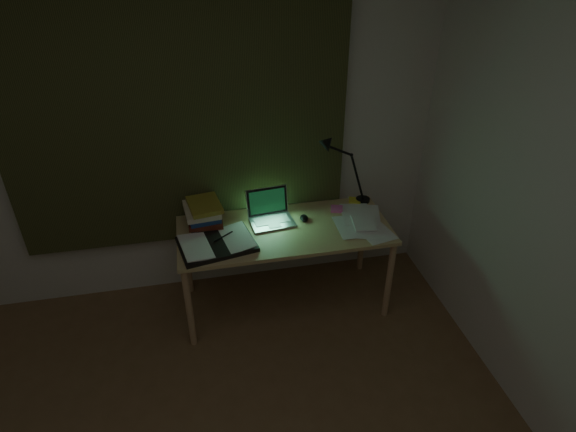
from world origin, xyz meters
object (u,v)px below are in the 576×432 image
(book_stack, at_px, (204,214))
(desk_lamp, at_px, (366,167))
(laptop, at_px, (272,210))
(loose_papers, at_px, (356,223))
(desk, at_px, (285,267))
(open_textbook, at_px, (217,243))

(book_stack, distance_m, desk_lamp, 1.17)
(laptop, relative_size, desk_lamp, 0.60)
(book_stack, bearing_deg, loose_papers, -10.96)
(desk, bearing_deg, open_textbook, -166.90)
(desk_lamp, bearing_deg, book_stack, -165.00)
(desk_lamp, bearing_deg, loose_papers, -107.01)
(laptop, distance_m, book_stack, 0.46)
(laptop, xyz_separation_m, open_textbook, (-0.39, -0.19, -0.08))
(laptop, distance_m, open_textbook, 0.44)
(desk, height_order, loose_papers, loose_papers)
(desk, distance_m, desk_lamp, 0.91)
(book_stack, bearing_deg, open_textbook, -77.08)
(open_textbook, xyz_separation_m, book_stack, (-0.06, 0.26, 0.07))
(desk, xyz_separation_m, laptop, (-0.07, 0.08, 0.43))
(loose_papers, bearing_deg, desk_lamp, 62.52)
(open_textbook, height_order, desk_lamp, desk_lamp)
(desk, distance_m, loose_papers, 0.59)
(open_textbook, xyz_separation_m, loose_papers, (0.95, 0.07, -0.01))
(loose_papers, bearing_deg, laptop, 167.46)
(laptop, relative_size, loose_papers, 0.95)
(laptop, bearing_deg, loose_papers, -18.90)
(desk_lamp, bearing_deg, open_textbook, -151.60)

